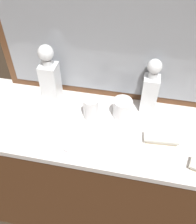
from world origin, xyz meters
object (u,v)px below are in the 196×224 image
Objects in this scene: crystal_tumbler_left at (122,109)px; crystal_tumbler_far_right at (91,109)px; crystal_decanter_far_right at (50,79)px; porcelain_dish at (71,146)px; silver_brush_far_left at (161,139)px; crystal_decanter_left at (150,91)px.

crystal_tumbler_far_right is (-0.14, -0.04, 0.01)m from crystal_tumbler_left.
porcelain_dish is at bearing -58.07° from crystal_decanter_far_right.
crystal_tumbler_left reaches higher than silver_brush_far_left.
crystal_tumbler_left is at bearing 14.26° from crystal_tumbler_far_right.
crystal_tumbler_far_right is 0.73× the size of silver_brush_far_left.
crystal_tumbler_far_right reaches higher than crystal_tumbler_left.
silver_brush_far_left is at bearing -17.00° from crystal_decanter_far_right.
crystal_tumbler_far_right is 0.34m from silver_brush_far_left.
porcelain_dish is at bearing -129.53° from crystal_tumbler_left.
crystal_tumbler_far_right is (-0.26, -0.11, -0.06)m from crystal_decanter_left.
porcelain_dish is (-0.19, -0.23, -0.04)m from crystal_tumbler_left.
crystal_decanter_far_right is 0.35m from porcelain_dish.
crystal_tumbler_far_right is at bearing -21.72° from crystal_decanter_far_right.
crystal_decanter_left is 0.91× the size of crystal_decanter_far_right.
crystal_decanter_far_right is 0.25m from crystal_tumbler_far_right.
crystal_decanter_left reaches higher than silver_brush_far_left.
crystal_decanter_far_right is 0.37m from crystal_tumbler_left.
crystal_decanter_left is 2.53× the size of crystal_tumbler_far_right.
crystal_decanter_left is 2.87× the size of crystal_tumbler_left.
crystal_tumbler_left is at bearing 148.05° from silver_brush_far_left.
crystal_decanter_far_right reaches higher than silver_brush_far_left.
crystal_decanter_far_right is 0.58m from silver_brush_far_left.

